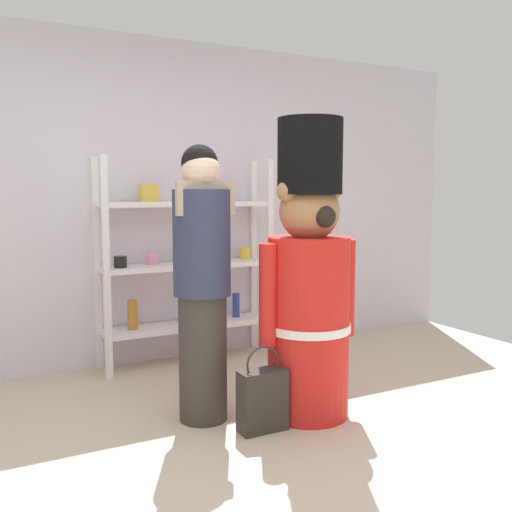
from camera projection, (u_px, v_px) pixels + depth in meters
The scene contains 6 objects.
ground_plane at pixel (261, 476), 2.80m from camera, with size 6.40×6.40×0.00m, color beige.
back_wall at pixel (131, 202), 4.59m from camera, with size 6.40×0.12×2.60m, color silver.
merchandise_shelf at pixel (187, 262), 4.63m from camera, with size 1.41×0.35×1.65m.
teddy_bear_guard at pixel (309, 285), 3.50m from camera, with size 0.68×0.52×1.82m.
person_shopper at pixel (202, 278), 3.42m from camera, with size 0.36×0.34×1.66m.
shopping_bag at pixel (263, 399), 3.32m from camera, with size 0.28×0.13×0.50m.
Camera 1 is at (-1.27, -2.35, 1.38)m, focal length 40.31 mm.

